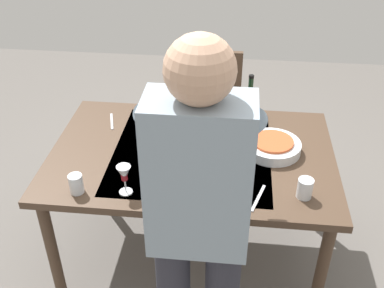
{
  "coord_description": "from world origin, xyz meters",
  "views": [
    {
      "loc": [
        -0.21,
        1.99,
        2.14
      ],
      "look_at": [
        0.0,
        0.0,
        0.8
      ],
      "focal_mm": 43.0,
      "sensor_mm": 36.0,
      "label": 1
    }
  ],
  "objects_px": {
    "water_cup_far_left": "(214,113)",
    "water_cup_far_right": "(171,150)",
    "dining_table": "(192,163)",
    "dinner_plate_near": "(159,117)",
    "wine_glass_left": "(124,175)",
    "serving_bowl_pasta": "(272,146)",
    "chair_near": "(212,108)",
    "person_server": "(199,221)",
    "water_cup_near_right": "(76,184)",
    "wine_bottle": "(249,105)",
    "water_cup_near_left": "(305,188)"
  },
  "relations": [
    {
      "from": "water_cup_far_left",
      "to": "chair_near",
      "type": "bearing_deg",
      "value": -85.01
    },
    {
      "from": "dining_table",
      "to": "dinner_plate_near",
      "type": "xyz_separation_m",
      "value": [
        0.23,
        -0.33,
        0.08
      ]
    },
    {
      "from": "water_cup_far_right",
      "to": "dinner_plate_near",
      "type": "height_order",
      "value": "water_cup_far_right"
    },
    {
      "from": "wine_glass_left",
      "to": "water_cup_near_left",
      "type": "relative_size",
      "value": 1.55
    },
    {
      "from": "water_cup_far_left",
      "to": "water_cup_far_right",
      "type": "relative_size",
      "value": 0.91
    },
    {
      "from": "dining_table",
      "to": "person_server",
      "type": "xyz_separation_m",
      "value": [
        -0.11,
        0.75,
        0.29
      ]
    },
    {
      "from": "person_server",
      "to": "water_cup_near_left",
      "type": "bearing_deg",
      "value": -135.44
    },
    {
      "from": "water_cup_near_right",
      "to": "water_cup_far_right",
      "type": "xyz_separation_m",
      "value": [
        -0.4,
        -0.32,
        0.0
      ]
    },
    {
      "from": "dining_table",
      "to": "water_cup_near_left",
      "type": "bearing_deg",
      "value": 151.12
    },
    {
      "from": "person_server",
      "to": "water_cup_near_right",
      "type": "distance_m",
      "value": 0.73
    },
    {
      "from": "chair_near",
      "to": "dinner_plate_near",
      "type": "xyz_separation_m",
      "value": [
        0.28,
        0.54,
        0.22
      ]
    },
    {
      "from": "dining_table",
      "to": "chair_near",
      "type": "relative_size",
      "value": 1.65
    },
    {
      "from": "water_cup_far_right",
      "to": "dining_table",
      "type": "bearing_deg",
      "value": -145.27
    },
    {
      "from": "wine_bottle",
      "to": "wine_glass_left",
      "type": "xyz_separation_m",
      "value": [
        0.57,
        0.72,
        -0.01
      ]
    },
    {
      "from": "person_server",
      "to": "water_cup_near_left",
      "type": "distance_m",
      "value": 0.65
    },
    {
      "from": "water_cup_near_right",
      "to": "water_cup_far_left",
      "type": "bearing_deg",
      "value": -129.53
    },
    {
      "from": "chair_near",
      "to": "dinner_plate_near",
      "type": "relative_size",
      "value": 3.96
    },
    {
      "from": "water_cup_near_left",
      "to": "water_cup_far_left",
      "type": "bearing_deg",
      "value": -54.46
    },
    {
      "from": "wine_bottle",
      "to": "serving_bowl_pasta",
      "type": "bearing_deg",
      "value": 113.36
    },
    {
      "from": "water_cup_near_right",
      "to": "serving_bowl_pasta",
      "type": "xyz_separation_m",
      "value": [
        -0.93,
        -0.44,
        -0.01
      ]
    },
    {
      "from": "water_cup_near_left",
      "to": "dinner_plate_near",
      "type": "xyz_separation_m",
      "value": [
        0.79,
        -0.64,
        -0.04
      ]
    },
    {
      "from": "wine_glass_left",
      "to": "water_cup_far_left",
      "type": "distance_m",
      "value": 0.8
    },
    {
      "from": "water_cup_far_left",
      "to": "serving_bowl_pasta",
      "type": "bearing_deg",
      "value": 138.87
    },
    {
      "from": "chair_near",
      "to": "person_server",
      "type": "xyz_separation_m",
      "value": [
        -0.06,
        1.62,
        0.43
      ]
    },
    {
      "from": "chair_near",
      "to": "water_cup_near_right",
      "type": "xyz_separation_m",
      "value": [
        0.55,
        1.26,
        0.27
      ]
    },
    {
      "from": "water_cup_far_right",
      "to": "serving_bowl_pasta",
      "type": "height_order",
      "value": "water_cup_far_right"
    },
    {
      "from": "wine_glass_left",
      "to": "water_cup_far_right",
      "type": "xyz_separation_m",
      "value": [
        -0.18,
        -0.3,
        -0.05
      ]
    },
    {
      "from": "water_cup_near_left",
      "to": "water_cup_near_right",
      "type": "distance_m",
      "value": 1.06
    },
    {
      "from": "wine_bottle",
      "to": "water_cup_far_right",
      "type": "height_order",
      "value": "wine_bottle"
    },
    {
      "from": "person_server",
      "to": "dinner_plate_near",
      "type": "height_order",
      "value": "person_server"
    },
    {
      "from": "water_cup_far_left",
      "to": "water_cup_far_right",
      "type": "distance_m",
      "value": 0.45
    },
    {
      "from": "person_server",
      "to": "serving_bowl_pasta",
      "type": "distance_m",
      "value": 0.88
    },
    {
      "from": "chair_near",
      "to": "wine_glass_left",
      "type": "distance_m",
      "value": 1.32
    },
    {
      "from": "dining_table",
      "to": "wine_bottle",
      "type": "distance_m",
      "value": 0.49
    },
    {
      "from": "person_server",
      "to": "wine_bottle",
      "type": "relative_size",
      "value": 5.71
    },
    {
      "from": "chair_near",
      "to": "wine_bottle",
      "type": "xyz_separation_m",
      "value": [
        -0.25,
        0.52,
        0.33
      ]
    },
    {
      "from": "chair_near",
      "to": "water_cup_near_left",
      "type": "height_order",
      "value": "chair_near"
    },
    {
      "from": "person_server",
      "to": "water_cup_far_right",
      "type": "distance_m",
      "value": 0.73
    },
    {
      "from": "wine_glass_left",
      "to": "serving_bowl_pasta",
      "type": "relative_size",
      "value": 0.5
    },
    {
      "from": "water_cup_near_right",
      "to": "dinner_plate_near",
      "type": "xyz_separation_m",
      "value": [
        -0.27,
        -0.72,
        -0.04
      ]
    },
    {
      "from": "water_cup_far_left",
      "to": "water_cup_far_right",
      "type": "height_order",
      "value": "water_cup_far_right"
    },
    {
      "from": "dining_table",
      "to": "wine_bottle",
      "type": "xyz_separation_m",
      "value": [
        -0.29,
        -0.35,
        0.18
      ]
    },
    {
      "from": "chair_near",
      "to": "wine_bottle",
      "type": "distance_m",
      "value": 0.66
    },
    {
      "from": "water_cup_near_right",
      "to": "water_cup_far_right",
      "type": "relative_size",
      "value": 0.92
    },
    {
      "from": "water_cup_far_left",
      "to": "water_cup_far_right",
      "type": "bearing_deg",
      "value": 64.45
    },
    {
      "from": "dining_table",
      "to": "water_cup_far_right",
      "type": "bearing_deg",
      "value": 34.73
    },
    {
      "from": "person_server",
      "to": "wine_glass_left",
      "type": "bearing_deg",
      "value": -45.39
    },
    {
      "from": "water_cup_far_right",
      "to": "wine_bottle",
      "type": "bearing_deg",
      "value": -133.24
    },
    {
      "from": "person_server",
      "to": "water_cup_near_right",
      "type": "xyz_separation_m",
      "value": [
        0.61,
        -0.36,
        -0.17
      ]
    },
    {
      "from": "chair_near",
      "to": "person_server",
      "type": "height_order",
      "value": "person_server"
    }
  ]
}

